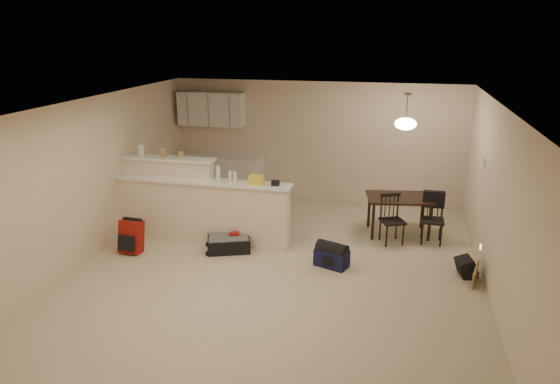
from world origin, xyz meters
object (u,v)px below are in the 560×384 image
(dining_table, at_px, (399,201))
(suitcase, at_px, (229,244))
(pendant_lamp, at_px, (406,123))
(dining_chair_far, at_px, (432,219))
(red_backpack, at_px, (131,237))
(dining_chair_near, at_px, (392,220))
(black_daypack, at_px, (466,267))
(navy_duffel, at_px, (332,258))

(dining_table, relative_size, suitcase, 1.79)
(dining_table, xyz_separation_m, pendant_lamp, (-0.00, -0.00, 1.38))
(dining_chair_far, height_order, red_backpack, dining_chair_far)
(dining_table, height_order, dining_chair_near, dining_chair_near)
(dining_chair_far, relative_size, red_backpack, 1.61)
(dining_chair_near, distance_m, suitcase, 2.78)
(suitcase, bearing_deg, dining_table, 6.37)
(pendant_lamp, relative_size, dining_chair_near, 0.73)
(dining_table, xyz_separation_m, black_daypack, (1.00, -1.42, -0.47))
(dining_chair_near, relative_size, dining_chair_far, 0.98)
(dining_chair_far, bearing_deg, black_daypack, -67.95)
(black_daypack, bearing_deg, dining_table, 23.48)
(navy_duffel, relative_size, black_daypack, 1.62)
(red_backpack, relative_size, black_daypack, 1.73)
(pendant_lamp, xyz_separation_m, dining_chair_near, (-0.10, -0.45, -1.57))
(red_backpack, bearing_deg, black_daypack, 7.75)
(dining_chair_near, relative_size, black_daypack, 2.75)
(dining_table, xyz_separation_m, suitcase, (-2.70, -1.37, -0.50))
(suitcase, height_order, black_daypack, black_daypack)
(red_backpack, height_order, navy_duffel, red_backpack)
(black_daypack, bearing_deg, red_backpack, 82.35)
(black_daypack, bearing_deg, suitcase, 77.61)
(dining_table, relative_size, red_backpack, 2.30)
(pendant_lamp, bearing_deg, black_daypack, -54.87)
(suitcase, distance_m, black_daypack, 3.70)
(pendant_lamp, bearing_deg, suitcase, -153.05)
(dining_chair_far, height_order, black_daypack, dining_chair_far)
(dining_table, bearing_deg, dining_chair_far, -36.20)
(pendant_lamp, height_order, dining_chair_far, pendant_lamp)
(suitcase, height_order, navy_duffel, navy_duffel)
(dining_chair_near, xyz_separation_m, red_backpack, (-4.13, -1.34, -0.16))
(pendant_lamp, distance_m, suitcase, 3.56)
(dining_chair_far, distance_m, navy_duffel, 2.02)
(dining_chair_near, bearing_deg, suitcase, 174.80)
(dining_chair_near, bearing_deg, dining_chair_far, -9.86)
(dining_chair_near, bearing_deg, red_backpack, 173.19)
(dining_table, relative_size, dining_chair_far, 1.42)
(dining_chair_near, bearing_deg, navy_duffel, -152.77)
(pendant_lamp, relative_size, navy_duffel, 1.24)
(pendant_lamp, bearing_deg, red_backpack, -157.09)
(suitcase, bearing_deg, dining_chair_far, -1.95)
(pendant_lamp, distance_m, red_backpack, 4.90)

